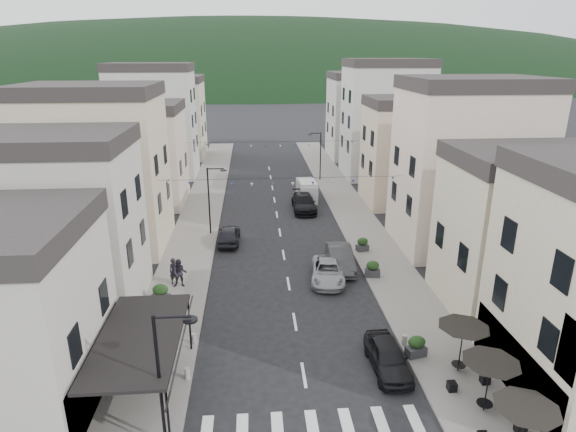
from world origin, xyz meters
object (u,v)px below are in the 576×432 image
at_px(parked_car_a, 388,357).
at_px(parked_car_e, 229,234).
at_px(delivery_van, 307,190).
at_px(pedestrian_a, 174,271).
at_px(parked_car_c, 328,271).
at_px(parked_car_d, 304,203).
at_px(parked_car_b, 340,258).
at_px(pedestrian_b, 180,273).

xyz_separation_m(parked_car_a, parked_car_e, (-8.66, 17.74, 0.03)).
relative_size(delivery_van, pedestrian_a, 2.48).
bearing_deg(parked_car_c, parked_car_d, 97.74).
distance_m(parked_car_a, parked_car_e, 19.74).
xyz_separation_m(parked_car_b, delivery_van, (-0.47, 17.79, 0.25)).
distance_m(parked_car_b, parked_car_e, 10.16).
relative_size(parked_car_e, pedestrian_b, 2.24).
bearing_deg(parked_car_c, parked_car_e, 141.36).
relative_size(parked_car_c, pedestrian_b, 2.50).
xyz_separation_m(parked_car_b, parked_car_c, (-1.19, -1.86, -0.13)).
xyz_separation_m(parked_car_a, delivery_van, (-0.73, 29.82, 0.34)).
xyz_separation_m(parked_car_b, parked_car_d, (-1.19, 13.97, -0.01)).
height_order(parked_car_b, parked_car_e, parked_car_b).
bearing_deg(pedestrian_b, parked_car_b, 10.24).
bearing_deg(parked_car_a, delivery_van, 90.02).
relative_size(parked_car_a, parked_car_b, 0.86).
relative_size(parked_car_a, parked_car_d, 0.77).
xyz_separation_m(parked_car_e, pedestrian_a, (-3.40, -7.49, 0.29)).
xyz_separation_m(parked_car_d, pedestrian_b, (-10.15, -16.26, 0.30)).
bearing_deg(parked_car_b, parked_car_c, -120.45).
height_order(parked_car_a, pedestrian_a, pedestrian_a).
relative_size(parked_car_c, delivery_van, 1.07).
distance_m(parked_car_a, parked_car_b, 12.04).
bearing_deg(parked_car_c, parked_car_a, -74.12).
bearing_deg(parked_car_b, parked_car_d, 97.16).
distance_m(parked_car_d, pedestrian_a, 18.99).
bearing_deg(parked_car_e, delivery_van, -121.59).
distance_m(parked_car_a, delivery_van, 29.83).
height_order(parked_car_a, parked_car_d, parked_car_d).
height_order(parked_car_b, parked_car_c, parked_car_b).
height_order(parked_car_b, pedestrian_b, pedestrian_b).
relative_size(parked_car_d, pedestrian_b, 2.80).
xyz_separation_m(parked_car_b, pedestrian_a, (-11.80, -1.79, 0.23)).
height_order(parked_car_a, delivery_van, delivery_van).
bearing_deg(delivery_van, pedestrian_a, -121.83).
height_order(parked_car_d, delivery_van, delivery_van).
distance_m(parked_car_a, pedestrian_b, 15.16).
relative_size(parked_car_b, pedestrian_b, 2.51).
xyz_separation_m(parked_car_d, delivery_van, (0.72, 3.82, 0.26)).
bearing_deg(parked_car_d, delivery_van, 79.49).
height_order(parked_car_c, delivery_van, delivery_van).
distance_m(parked_car_c, pedestrian_b, 10.17).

